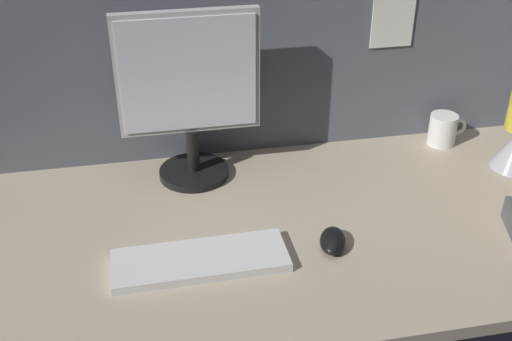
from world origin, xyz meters
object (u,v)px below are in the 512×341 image
mouse (333,241)px  mug_ceramic_white (443,129)px  keyboard (200,260)px  monitor (189,92)px

mouse → mug_ceramic_white: size_ratio=0.88×
keyboard → mouse: mouse is taller
monitor → keyboard: 43.27cm
keyboard → mug_ceramic_white: 83.94cm
monitor → mouse: monitor is taller
mouse → mug_ceramic_white: (44.49, 39.94, 2.72)cm
keyboard → mouse: (29.11, 0.27, 0.70)cm
monitor → keyboard: (-2.82, -37.02, -22.23)cm
monitor → mug_ceramic_white: (70.78, 3.19, -18.81)cm
monitor → mouse: (26.29, -36.75, -21.53)cm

